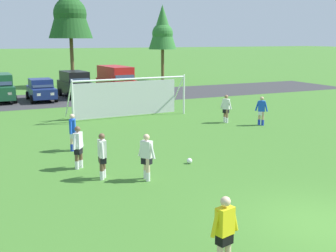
# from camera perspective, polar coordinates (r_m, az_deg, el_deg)

# --- Properties ---
(ground_plane) EXTENTS (400.00, 400.00, 0.00)m
(ground_plane) POSITION_cam_1_polar(r_m,az_deg,el_deg) (24.69, -5.33, 0.35)
(ground_plane) COLOR #3D7028
(parking_lot_strip) EXTENTS (52.00, 8.40, 0.01)m
(parking_lot_strip) POSITION_cam_1_polar(r_m,az_deg,el_deg) (35.83, -11.71, 3.71)
(parking_lot_strip) COLOR #333335
(parking_lot_strip) RESTS_ON ground
(soccer_ball) EXTENTS (0.22, 0.22, 0.22)m
(soccer_ball) POSITION_cam_1_polar(r_m,az_deg,el_deg) (16.74, 2.92, -4.72)
(soccer_ball) COLOR white
(soccer_ball) RESTS_ON ground
(soccer_goal) EXTENTS (7.49, 2.21, 2.57)m
(soccer_goal) POSITION_cam_1_polar(r_m,az_deg,el_deg) (26.73, -5.55, 4.03)
(soccer_goal) COLOR white
(soccer_goal) RESTS_ON ground
(referee) EXTENTS (0.75, 0.33, 1.64)m
(referee) POSITION_cam_1_polar(r_m,az_deg,el_deg) (9.25, 7.64, -14.14)
(referee) COLOR beige
(referee) RESTS_ON ground
(player_striker_near) EXTENTS (0.45, 0.68, 1.64)m
(player_striker_near) POSITION_cam_1_polar(r_m,az_deg,el_deg) (14.66, -2.90, -4.21)
(player_striker_near) COLOR beige
(player_striker_near) RESTS_ON ground
(player_midfield_center) EXTENTS (0.56, 0.60, 1.64)m
(player_midfield_center) POSITION_cam_1_polar(r_m,az_deg,el_deg) (16.27, -12.02, -2.85)
(player_midfield_center) COLOR brown
(player_midfield_center) RESTS_ON ground
(player_defender_far) EXTENTS (0.40, 0.69, 1.64)m
(player_defender_far) POSITION_cam_1_polar(r_m,az_deg,el_deg) (18.93, -12.73, -0.84)
(player_defender_far) COLOR beige
(player_defender_far) RESTS_ON ground
(player_winger_left) EXTENTS (0.46, 0.68, 1.64)m
(player_winger_left) POSITION_cam_1_polar(r_m,az_deg,el_deg) (24.91, 7.83, 2.32)
(player_winger_left) COLOR #936B4C
(player_winger_left) RESTS_ON ground
(player_winger_right) EXTENTS (0.27, 0.73, 1.64)m
(player_winger_right) POSITION_cam_1_polar(r_m,az_deg,el_deg) (14.93, -8.86, -4.04)
(player_winger_right) COLOR brown
(player_winger_right) RESTS_ON ground
(player_trailing_back) EXTENTS (0.58, 0.58, 1.64)m
(player_trailing_back) POSITION_cam_1_polar(r_m,az_deg,el_deg) (24.53, 12.49, 2.00)
(player_trailing_back) COLOR tan
(player_trailing_back) RESTS_ON ground
(parked_car_slot_far_left) EXTENTS (2.17, 4.62, 2.16)m
(parked_car_slot_far_left) POSITION_cam_1_polar(r_m,az_deg,el_deg) (35.52, -21.78, 4.85)
(parked_car_slot_far_left) COLOR #194C2D
(parked_car_slot_far_left) RESTS_ON ground
(parked_car_slot_left) EXTENTS (2.04, 4.20, 1.72)m
(parked_car_slot_left) POSITION_cam_1_polar(r_m,az_deg,el_deg) (35.10, -16.75, 4.73)
(parked_car_slot_left) COLOR navy
(parked_car_slot_left) RESTS_ON ground
(parked_car_slot_center_left) EXTENTS (2.39, 4.73, 2.16)m
(parked_car_slot_center_left) POSITION_cam_1_polar(r_m,az_deg,el_deg) (36.54, -12.43, 5.58)
(parked_car_slot_center_left) COLOR black
(parked_car_slot_center_left) RESTS_ON ground
(parked_car_slot_center) EXTENTS (2.48, 4.94, 2.52)m
(parked_car_slot_center) POSITION_cam_1_polar(r_m,az_deg,el_deg) (36.93, -7.05, 6.19)
(parked_car_slot_center) COLOR red
(parked_car_slot_center) RESTS_ON ground
(tree_mid_left) EXTENTS (4.39, 4.39, 11.69)m
(tree_mid_left) POSITION_cam_1_polar(r_m,az_deg,el_deg) (44.74, -13.14, 15.52)
(tree_mid_left) COLOR brown
(tree_mid_left) RESTS_ON ground
(tree_center_back) EXTENTS (3.27, 3.27, 8.71)m
(tree_center_back) POSITION_cam_1_polar(r_m,az_deg,el_deg) (50.39, -0.75, 13.01)
(tree_center_back) COLOR brown
(tree_center_back) RESTS_ON ground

